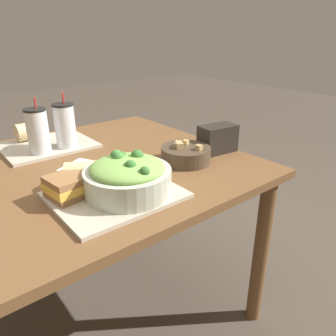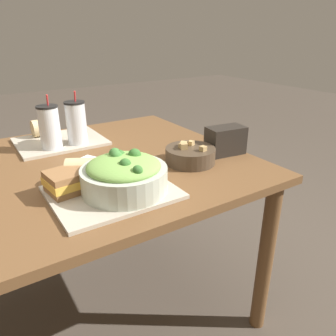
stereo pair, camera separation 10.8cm
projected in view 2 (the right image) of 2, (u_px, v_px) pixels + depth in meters
The scene contains 13 objects.
ground_plane at pixel (90, 312), 1.47m from camera, with size 12.00×12.00×0.00m, color #4C4238.
dining_table at pixel (75, 188), 1.23m from camera, with size 1.29×1.02×0.71m.
tray_near at pixel (112, 192), 1.00m from camera, with size 0.36×0.30×0.01m.
tray_far at pixel (60, 141), 1.45m from camera, with size 0.36×0.30×0.01m.
salad_bowl at pixel (124, 174), 0.97m from camera, with size 0.26×0.26×0.12m.
soup_bowl at pixel (190, 155), 1.22m from camera, with size 0.19×0.19×0.08m.
sandwich_near at pixel (69, 181), 0.98m from camera, with size 0.14×0.13×0.06m.
baguette_near at pixel (86, 170), 1.04m from camera, with size 0.15×0.13×0.08m.
baguette_far at pixel (43, 127), 1.49m from camera, with size 0.09×0.08×0.08m.
drink_cup_dark at pixel (50, 129), 1.32m from camera, with size 0.08×0.08×0.22m.
drink_cup_red at pixel (76, 124), 1.37m from camera, with size 0.08×0.08×0.22m.
chip_bag at pixel (225, 140), 1.30m from camera, with size 0.16×0.10×0.11m.
napkin_folded at pixel (85, 163), 1.23m from camera, with size 0.16×0.14×0.00m.
Camera 2 is at (-0.30, -1.12, 1.17)m, focal length 35.00 mm.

